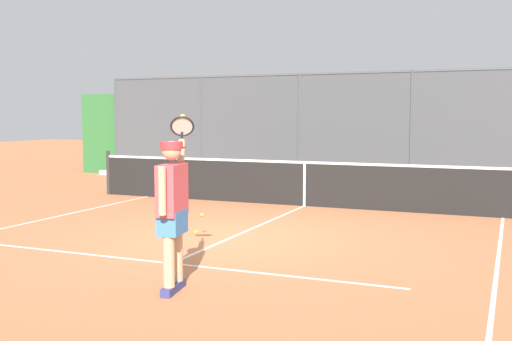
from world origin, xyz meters
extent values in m
plane|color=#B76B42|center=(0.00, 0.00, 0.00)|extent=(60.00, 60.00, 0.00)
cube|color=white|center=(0.00, 1.79, 0.00)|extent=(6.15, 0.05, 0.01)
cube|color=white|center=(-3.94, 1.29, 0.00)|extent=(0.05, 10.03, 0.01)
cube|color=white|center=(0.00, -0.97, 0.00)|extent=(0.05, 5.52, 0.01)
cylinder|color=#474C51|center=(-1.56, -7.90, 1.56)|extent=(0.07, 0.07, 3.11)
cylinder|color=#474C51|center=(1.56, -7.90, 1.56)|extent=(0.07, 0.07, 3.11)
cylinder|color=#474C51|center=(4.68, -7.90, 1.56)|extent=(0.07, 0.07, 3.11)
cylinder|color=#474C51|center=(7.80, -7.90, 1.56)|extent=(0.07, 0.07, 3.11)
cylinder|color=#474C51|center=(0.00, -7.90, 3.07)|extent=(15.61, 0.05, 0.05)
cube|color=#474C51|center=(0.00, -7.90, 1.56)|extent=(15.61, 0.02, 3.11)
cube|color=#2D6B33|center=(0.00, -8.55, 1.31)|extent=(18.61, 0.90, 2.62)
cube|color=#ADADA8|center=(0.00, -7.72, 0.07)|extent=(16.61, 0.18, 0.15)
cylinder|color=#2D2D2D|center=(5.05, -3.73, 0.54)|extent=(0.09, 0.09, 1.07)
cube|color=black|center=(0.00, -3.73, 0.46)|extent=(10.03, 0.02, 0.91)
cube|color=white|center=(0.00, -3.73, 0.94)|extent=(10.03, 0.04, 0.05)
cube|color=white|center=(0.00, -3.73, 0.46)|extent=(0.05, 0.04, 0.91)
cube|color=navy|center=(-0.70, 3.03, 0.04)|extent=(0.15, 0.28, 0.09)
cylinder|color=tan|center=(-0.70, 3.03, 0.47)|extent=(0.13, 0.13, 0.77)
cube|color=navy|center=(-0.66, 2.77, 0.04)|extent=(0.15, 0.28, 0.09)
cylinder|color=tan|center=(-0.66, 2.77, 0.47)|extent=(0.13, 0.13, 0.77)
cube|color=#3D7AC6|center=(-0.68, 2.90, 0.78)|extent=(0.29, 0.43, 0.26)
cube|color=#DB4C56|center=(-0.68, 2.90, 1.13)|extent=(0.29, 0.50, 0.55)
cylinder|color=tan|center=(-0.73, 3.19, 1.16)|extent=(0.08, 0.08, 0.51)
cylinder|color=tan|center=(-0.55, 2.47, 1.52)|extent=(0.25, 0.37, 0.29)
sphere|color=tan|center=(-0.68, 2.90, 1.56)|extent=(0.21, 0.21, 0.21)
cylinder|color=red|center=(-0.68, 2.90, 1.62)|extent=(0.28, 0.28, 0.08)
cube|color=red|center=(-0.66, 2.79, 1.58)|extent=(0.21, 0.22, 0.02)
cylinder|color=black|center=(-0.44, 2.26, 1.68)|extent=(0.11, 0.16, 0.13)
torus|color=black|center=(-0.35, 2.09, 1.80)|extent=(0.34, 0.30, 0.26)
cylinder|color=silver|center=(-0.35, 2.09, 1.80)|extent=(0.29, 0.24, 0.21)
sphere|color=#C1D138|center=(-0.27, 1.93, 1.92)|extent=(0.07, 0.07, 0.07)
sphere|color=#C1D138|center=(0.65, -0.10, 0.03)|extent=(0.07, 0.07, 0.07)
sphere|color=#C1D138|center=(1.39, -1.67, 0.03)|extent=(0.07, 0.07, 0.07)
camera|label=1|loc=(-4.08, 8.63, 1.94)|focal=43.04mm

